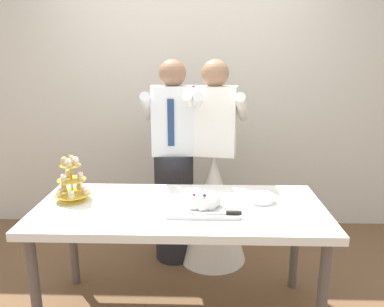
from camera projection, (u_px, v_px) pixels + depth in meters
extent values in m
cube|color=beige|center=(189.00, 81.00, 3.59)|extent=(5.20, 0.10, 2.90)
cube|color=white|center=(180.00, 210.00, 2.34)|extent=(1.80, 0.80, 0.05)
cylinder|color=#564C47|center=(35.00, 293.00, 2.15)|extent=(0.06, 0.06, 0.72)
cylinder|color=#564C47|center=(322.00, 298.00, 2.10)|extent=(0.06, 0.06, 0.72)
cylinder|color=#564C47|center=(73.00, 240.00, 2.77)|extent=(0.06, 0.06, 0.72)
cylinder|color=#564C47|center=(295.00, 243.00, 2.72)|extent=(0.06, 0.06, 0.72)
cylinder|color=gold|center=(73.00, 199.00, 2.42)|extent=(0.17, 0.17, 0.01)
cylinder|color=gold|center=(71.00, 178.00, 2.38)|extent=(0.01, 0.01, 0.31)
cylinder|color=gold|center=(73.00, 194.00, 2.41)|extent=(0.23, 0.23, 0.01)
cylinder|color=#D1B784|center=(85.00, 192.00, 2.39)|extent=(0.04, 0.04, 0.03)
sphere|color=white|center=(85.00, 188.00, 2.39)|extent=(0.04, 0.04, 0.04)
cylinder|color=#D1B784|center=(79.00, 187.00, 2.49)|extent=(0.04, 0.04, 0.03)
sphere|color=#D6B27A|center=(79.00, 183.00, 2.48)|extent=(0.04, 0.04, 0.04)
cylinder|color=#D1B784|center=(64.00, 189.00, 2.45)|extent=(0.04, 0.04, 0.03)
sphere|color=#D6B27A|center=(63.00, 185.00, 2.45)|extent=(0.04, 0.04, 0.04)
cylinder|color=#D1B784|center=(59.00, 194.00, 2.35)|extent=(0.04, 0.04, 0.03)
sphere|color=#EAB7C6|center=(59.00, 191.00, 2.35)|extent=(0.04, 0.04, 0.04)
cylinder|color=#D1B784|center=(71.00, 196.00, 2.32)|extent=(0.04, 0.04, 0.03)
sphere|color=beige|center=(71.00, 192.00, 2.32)|extent=(0.04, 0.04, 0.04)
cylinder|color=gold|center=(72.00, 180.00, 2.39)|extent=(0.18, 0.18, 0.01)
cylinder|color=#D1B784|center=(81.00, 178.00, 2.37)|extent=(0.04, 0.04, 0.03)
sphere|color=#EAB7C6|center=(80.00, 174.00, 2.37)|extent=(0.04, 0.04, 0.04)
cylinder|color=#D1B784|center=(69.00, 175.00, 2.43)|extent=(0.04, 0.04, 0.03)
sphere|color=white|center=(68.00, 171.00, 2.42)|extent=(0.04, 0.04, 0.04)
cylinder|color=#D1B784|center=(64.00, 180.00, 2.33)|extent=(0.04, 0.04, 0.03)
sphere|color=white|center=(63.00, 176.00, 2.32)|extent=(0.04, 0.04, 0.04)
cylinder|color=gold|center=(70.00, 166.00, 2.36)|extent=(0.13, 0.13, 0.01)
cylinder|color=#D1B784|center=(76.00, 163.00, 2.36)|extent=(0.04, 0.04, 0.03)
sphere|color=white|center=(76.00, 159.00, 2.35)|extent=(0.04, 0.04, 0.04)
cylinder|color=#D1B784|center=(72.00, 161.00, 2.39)|extent=(0.04, 0.04, 0.03)
sphere|color=#D6B27A|center=(71.00, 158.00, 2.39)|extent=(0.04, 0.04, 0.04)
cylinder|color=#D1B784|center=(64.00, 163.00, 2.36)|extent=(0.04, 0.04, 0.03)
sphere|color=#D6B27A|center=(64.00, 159.00, 2.35)|extent=(0.04, 0.04, 0.04)
cylinder|color=#D1B784|center=(69.00, 165.00, 2.32)|extent=(0.04, 0.04, 0.03)
sphere|color=white|center=(68.00, 161.00, 2.31)|extent=(0.04, 0.04, 0.04)
cube|color=silver|center=(203.00, 208.00, 2.27)|extent=(0.42, 0.31, 0.02)
sphere|color=white|center=(213.00, 201.00, 2.26)|extent=(0.09, 0.09, 0.09)
sphere|color=white|center=(209.00, 198.00, 2.30)|extent=(0.10, 0.10, 0.10)
sphere|color=white|center=(203.00, 197.00, 2.33)|extent=(0.09, 0.09, 0.09)
sphere|color=white|center=(195.00, 199.00, 2.31)|extent=(0.08, 0.08, 0.08)
sphere|color=white|center=(194.00, 202.00, 2.26)|extent=(0.07, 0.07, 0.07)
sphere|color=white|center=(195.00, 204.00, 2.22)|extent=(0.08, 0.08, 0.08)
sphere|color=white|center=(203.00, 206.00, 2.20)|extent=(0.07, 0.07, 0.07)
sphere|color=white|center=(210.00, 204.00, 2.22)|extent=(0.09, 0.09, 0.09)
sphere|color=white|center=(203.00, 199.00, 2.26)|extent=(0.11, 0.11, 0.11)
sphere|color=#2D1938|center=(204.00, 195.00, 2.20)|extent=(0.02, 0.02, 0.02)
sphere|color=#DB474C|center=(206.00, 193.00, 2.24)|extent=(0.02, 0.02, 0.02)
sphere|color=#DB474C|center=(202.00, 190.00, 2.26)|extent=(0.02, 0.02, 0.02)
sphere|color=#B21923|center=(194.00, 195.00, 2.21)|extent=(0.02, 0.02, 0.02)
cube|color=silver|center=(208.00, 213.00, 2.15)|extent=(0.23, 0.03, 0.00)
cube|color=black|center=(234.00, 213.00, 2.14)|extent=(0.09, 0.03, 0.02)
cylinder|color=white|center=(261.00, 200.00, 2.40)|extent=(0.17, 0.17, 0.01)
cylinder|color=white|center=(261.00, 199.00, 2.39)|extent=(0.17, 0.17, 0.01)
cylinder|color=white|center=(261.00, 198.00, 2.39)|extent=(0.17, 0.17, 0.01)
cylinder|color=white|center=(262.00, 196.00, 2.39)|extent=(0.17, 0.17, 0.01)
cylinder|color=#232328|center=(174.00, 207.00, 3.12)|extent=(0.32, 0.32, 0.92)
cube|color=white|center=(173.00, 120.00, 2.94)|extent=(0.36, 0.23, 0.54)
sphere|color=#8C664C|center=(172.00, 73.00, 2.84)|extent=(0.21, 0.21, 0.21)
cylinder|color=white|center=(147.00, 107.00, 2.90)|extent=(0.12, 0.49, 0.28)
cylinder|color=white|center=(196.00, 107.00, 2.92)|extent=(0.12, 0.49, 0.28)
cube|color=navy|center=(171.00, 123.00, 2.83)|extent=(0.05, 0.02, 0.36)
cone|color=white|center=(213.00, 208.00, 3.10)|extent=(0.56, 0.56, 0.92)
cube|color=white|center=(214.00, 121.00, 2.92)|extent=(0.37, 0.25, 0.54)
sphere|color=#997054|center=(215.00, 73.00, 2.82)|extent=(0.21, 0.21, 0.21)
cylinder|color=white|center=(193.00, 107.00, 2.92)|extent=(0.16, 0.49, 0.28)
cylinder|color=white|center=(242.00, 108.00, 2.85)|extent=(0.16, 0.49, 0.28)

